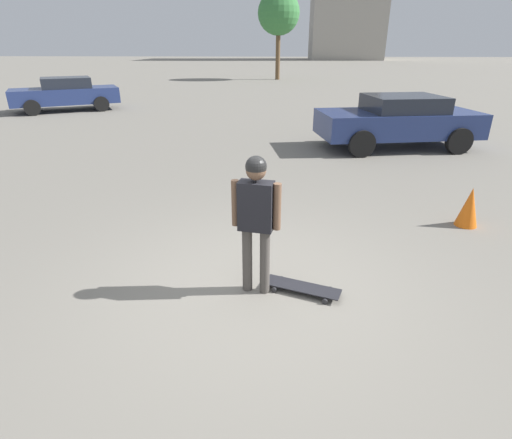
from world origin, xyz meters
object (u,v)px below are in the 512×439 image
Objects in this scene: traffic_cone at (469,207)px; car_parked_near at (398,120)px; person at (256,211)px; skateboard at (302,287)px; car_parked_far at (66,93)px.

car_parked_near is at bearing 177.64° from traffic_cone.
person is 1.12m from skateboard.
skateboard is at bearing 9.99° from person.
car_parked_near reaches higher than skateboard.
person is 2.56× the size of traffic_cone.
car_parked_near is 14.35m from car_parked_far.
car_parked_far is at bearing -36.53° from car_parked_near.
traffic_cone is at bearing -123.63° from skateboard.
skateboard is (0.00, 0.55, -0.97)m from person.
skateboard is 0.20× the size of car_parked_far.
skateboard is 17.06m from car_parked_far.
car_parked_near is (-7.59, 3.52, -0.26)m from person.
car_parked_far reaches higher than traffic_cone.
person is 0.35× the size of car_parked_far.
car_parked_far is (-6.25, -12.91, -0.02)m from car_parked_near.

